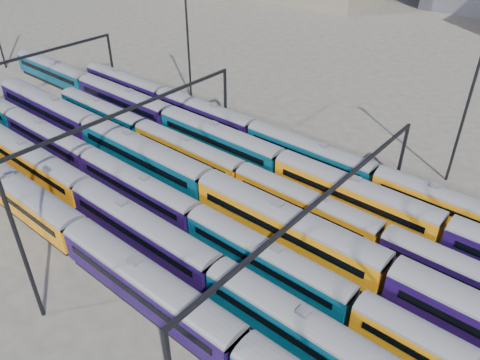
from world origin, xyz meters
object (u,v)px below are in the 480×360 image
Objects in this scene: rake_2 at (137,185)px; mast_2 at (0,187)px; rake_1 at (142,227)px; rake_0 at (147,283)px.

rake_2 is 3.75× the size of mast_2.
rake_0 is at bearing -36.55° from rake_1.
rake_1 is 16.47m from mast_2.
rake_2 is 21.66m from mast_2.
rake_2 is (-6.79, 5.00, -0.21)m from rake_1.
mast_2 is at bearing -67.81° from rake_2.
rake_2 is at bearing 143.62° from rake_1.
rake_1 is at bearing 90.71° from mast_2.
rake_1 is at bearing -36.38° from rake_2.
rake_0 is 8.40m from rake_1.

